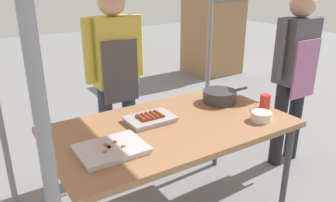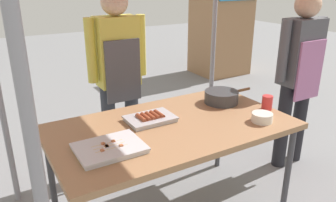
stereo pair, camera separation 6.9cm
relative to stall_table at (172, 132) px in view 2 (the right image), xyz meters
name	(u,v)px [view 2 (the right image)]	position (x,y,z in m)	size (l,w,h in m)	color
stall_table	(172,132)	(0.00, 0.00, 0.00)	(1.60, 0.90, 0.75)	#9E724C
tray_grilled_sausages	(150,118)	(-0.10, 0.12, 0.07)	(0.32, 0.23, 0.05)	#ADADB2
tray_meat_skewers	(109,148)	(-0.49, -0.13, 0.07)	(0.38, 0.29, 0.04)	silver
cooking_wok	(222,96)	(0.54, 0.15, 0.10)	(0.42, 0.26, 0.09)	#38383A
condiment_bowl	(262,117)	(0.55, -0.27, 0.08)	(0.14, 0.14, 0.06)	silver
drink_cup_near_edge	(267,103)	(0.74, -0.13, 0.11)	(0.08, 0.08, 0.10)	red
vendor_woman	(118,69)	(-0.03, 0.82, 0.25)	(0.52, 0.23, 1.60)	#333842
customer_nearby	(299,69)	(1.36, 0.11, 0.23)	(0.52, 0.23, 1.56)	black
neighbor_stall_left	(221,21)	(2.80, 2.95, 0.24)	(0.86, 0.82, 1.86)	#9E724C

